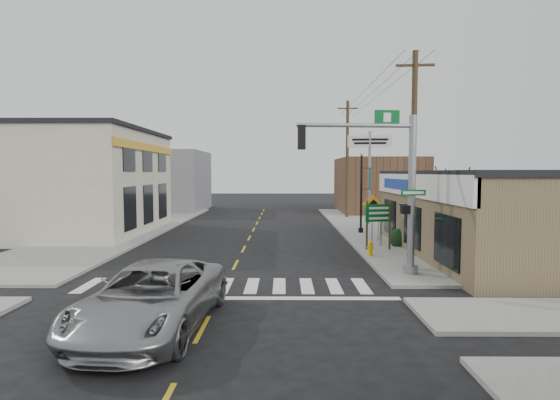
{
  "coord_description": "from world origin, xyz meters",
  "views": [
    {
      "loc": [
        2.15,
        -15.3,
        4.15
      ],
      "look_at": [
        1.98,
        5.77,
        2.8
      ],
      "focal_mm": 28.0,
      "sensor_mm": 36.0,
      "label": 1
    }
  ],
  "objects_px": {
    "traffic_signal_pole": "(393,177)",
    "bare_tree": "(453,174)",
    "fire_hydrant": "(371,248)",
    "lamp_post": "(362,186)",
    "utility_pole_far": "(347,158)",
    "utility_pole_near": "(413,158)",
    "dance_center_sign": "(370,155)",
    "guide_sign": "(379,218)",
    "suv": "(152,297)"
  },
  "relations": [
    {
      "from": "guide_sign",
      "to": "lamp_post",
      "type": "xyz_separation_m",
      "value": [
        0.29,
        6.44,
        1.45
      ]
    },
    {
      "from": "utility_pole_near",
      "to": "suv",
      "type": "bearing_deg",
      "value": -138.21
    },
    {
      "from": "traffic_signal_pole",
      "to": "utility_pole_far",
      "type": "height_order",
      "value": "utility_pole_far"
    },
    {
      "from": "traffic_signal_pole",
      "to": "bare_tree",
      "type": "relative_size",
      "value": 1.28
    },
    {
      "from": "traffic_signal_pole",
      "to": "bare_tree",
      "type": "height_order",
      "value": "traffic_signal_pole"
    },
    {
      "from": "traffic_signal_pole",
      "to": "utility_pole_far",
      "type": "distance_m",
      "value": 22.05
    },
    {
      "from": "lamp_post",
      "to": "utility_pole_near",
      "type": "distance_m",
      "value": 11.0
    },
    {
      "from": "fire_hydrant",
      "to": "bare_tree",
      "type": "distance_m",
      "value": 5.51
    },
    {
      "from": "lamp_post",
      "to": "suv",
      "type": "bearing_deg",
      "value": -116.14
    },
    {
      "from": "suv",
      "to": "utility_pole_far",
      "type": "bearing_deg",
      "value": 76.6
    },
    {
      "from": "fire_hydrant",
      "to": "lamp_post",
      "type": "distance_m",
      "value": 8.62
    },
    {
      "from": "utility_pole_far",
      "to": "utility_pole_near",
      "type": "bearing_deg",
      "value": -88.6
    },
    {
      "from": "traffic_signal_pole",
      "to": "fire_hydrant",
      "type": "xyz_separation_m",
      "value": [
        -0.09,
        3.67,
        -3.44
      ]
    },
    {
      "from": "guide_sign",
      "to": "fire_hydrant",
      "type": "bearing_deg",
      "value": -127.06
    },
    {
      "from": "fire_hydrant",
      "to": "lamp_post",
      "type": "xyz_separation_m",
      "value": [
        1.03,
        8.11,
        2.74
      ]
    },
    {
      "from": "suv",
      "to": "traffic_signal_pole",
      "type": "height_order",
      "value": "traffic_signal_pole"
    },
    {
      "from": "fire_hydrant",
      "to": "bare_tree",
      "type": "xyz_separation_m",
      "value": [
        4.14,
        0.7,
        3.57
      ]
    },
    {
      "from": "guide_sign",
      "to": "bare_tree",
      "type": "distance_m",
      "value": 4.21
    },
    {
      "from": "guide_sign",
      "to": "traffic_signal_pole",
      "type": "bearing_deg",
      "value": -110.22
    },
    {
      "from": "utility_pole_near",
      "to": "utility_pole_far",
      "type": "bearing_deg",
      "value": 93.22
    },
    {
      "from": "suv",
      "to": "guide_sign",
      "type": "bearing_deg",
      "value": 58.08
    },
    {
      "from": "guide_sign",
      "to": "lamp_post",
      "type": "bearing_deg",
      "value": 74.07
    },
    {
      "from": "suv",
      "to": "fire_hydrant",
      "type": "relative_size",
      "value": 8.71
    },
    {
      "from": "suv",
      "to": "utility_pole_near",
      "type": "height_order",
      "value": "utility_pole_near"
    },
    {
      "from": "guide_sign",
      "to": "dance_center_sign",
      "type": "bearing_deg",
      "value": 68.07
    },
    {
      "from": "guide_sign",
      "to": "utility_pole_near",
      "type": "xyz_separation_m",
      "value": [
        0.42,
        -4.46,
        2.92
      ]
    },
    {
      "from": "suv",
      "to": "lamp_post",
      "type": "xyz_separation_m",
      "value": [
        8.68,
        17.68,
        2.4
      ]
    },
    {
      "from": "dance_center_sign",
      "to": "utility_pole_far",
      "type": "relative_size",
      "value": 0.69
    },
    {
      "from": "guide_sign",
      "to": "bare_tree",
      "type": "height_order",
      "value": "bare_tree"
    },
    {
      "from": "dance_center_sign",
      "to": "bare_tree",
      "type": "relative_size",
      "value": 1.42
    },
    {
      "from": "traffic_signal_pole",
      "to": "lamp_post",
      "type": "height_order",
      "value": "traffic_signal_pole"
    },
    {
      "from": "traffic_signal_pole",
      "to": "lamp_post",
      "type": "relative_size",
      "value": 1.19
    },
    {
      "from": "traffic_signal_pole",
      "to": "lamp_post",
      "type": "bearing_deg",
      "value": 80.43
    },
    {
      "from": "guide_sign",
      "to": "bare_tree",
      "type": "xyz_separation_m",
      "value": [
        3.4,
        -0.97,
        2.29
      ]
    },
    {
      "from": "traffic_signal_pole",
      "to": "utility_pole_far",
      "type": "relative_size",
      "value": 0.62
    },
    {
      "from": "utility_pole_far",
      "to": "fire_hydrant",
      "type": "bearing_deg",
      "value": -92.34
    },
    {
      "from": "traffic_signal_pole",
      "to": "utility_pole_far",
      "type": "xyz_separation_m",
      "value": [
        1.42,
        21.95,
        1.48
      ]
    },
    {
      "from": "suv",
      "to": "guide_sign",
      "type": "xyz_separation_m",
      "value": [
        8.39,
        11.24,
        0.94
      ]
    },
    {
      "from": "guide_sign",
      "to": "lamp_post",
      "type": "distance_m",
      "value": 6.61
    },
    {
      "from": "suv",
      "to": "utility_pole_near",
      "type": "relative_size",
      "value": 0.69
    },
    {
      "from": "lamp_post",
      "to": "utility_pole_near",
      "type": "relative_size",
      "value": 0.6
    },
    {
      "from": "fire_hydrant",
      "to": "lamp_post",
      "type": "relative_size",
      "value": 0.13
    },
    {
      "from": "utility_pole_far",
      "to": "lamp_post",
      "type": "bearing_deg",
      "value": -90.32
    },
    {
      "from": "suv",
      "to": "utility_pole_far",
      "type": "xyz_separation_m",
      "value": [
        9.16,
        27.85,
        4.58
      ]
    },
    {
      "from": "fire_hydrant",
      "to": "lamp_post",
      "type": "bearing_deg",
      "value": 82.77
    },
    {
      "from": "traffic_signal_pole",
      "to": "dance_center_sign",
      "type": "relative_size",
      "value": 0.9
    },
    {
      "from": "dance_center_sign",
      "to": "utility_pole_far",
      "type": "height_order",
      "value": "utility_pole_far"
    },
    {
      "from": "lamp_post",
      "to": "utility_pole_far",
      "type": "xyz_separation_m",
      "value": [
        0.48,
        10.17,
        2.18
      ]
    },
    {
      "from": "dance_center_sign",
      "to": "utility_pole_near",
      "type": "xyz_separation_m",
      "value": [
        -1.26,
        -15.49,
        -0.76
      ]
    },
    {
      "from": "dance_center_sign",
      "to": "bare_tree",
      "type": "distance_m",
      "value": 12.2
    }
  ]
}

